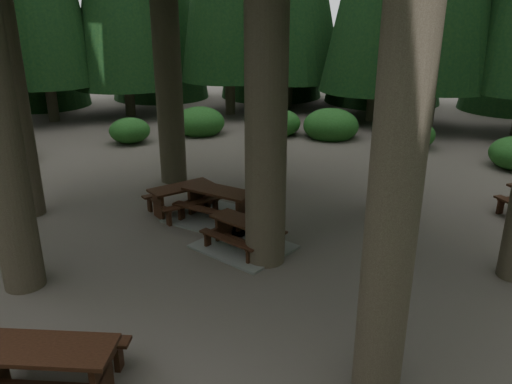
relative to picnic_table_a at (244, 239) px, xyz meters
The scene contains 6 objects.
ground 0.53m from the picnic_table_a, 102.56° to the right, with size 80.00×80.00×0.00m, color #524B42.
picnic_table_a is the anchor object (origin of this frame).
picnic_table_b 2.70m from the picnic_table_a, 157.53° to the left, with size 1.94×2.10×0.73m.
picnic_table_c 1.79m from the picnic_table_a, 140.93° to the left, with size 2.40×2.01×0.79m.
picnic_table_e 5.31m from the picnic_table_a, 90.12° to the right, with size 2.39×2.21×0.83m.
shrub_ring 0.69m from the picnic_table_a, 24.84° to the left, with size 23.86×24.64×1.49m.
Camera 1 is at (5.28, -8.28, 5.07)m, focal length 35.00 mm.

